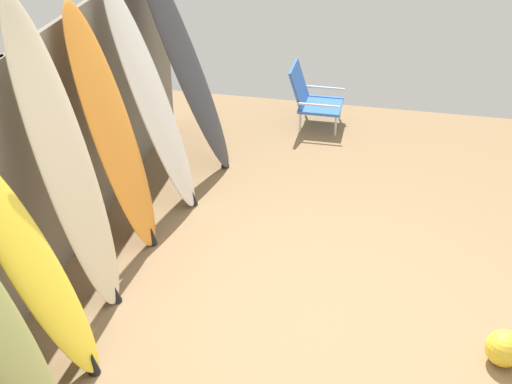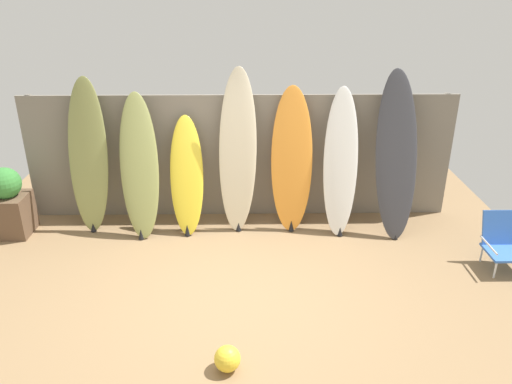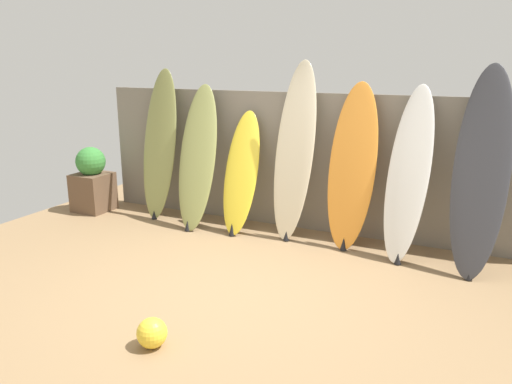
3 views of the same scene
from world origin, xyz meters
TOP-DOWN VIEW (x-y plane):
  - ground at (0.00, 0.00)m, footprint 7.68×7.68m
  - fence_back at (-0.00, 2.01)m, footprint 6.08×0.11m
  - surfboard_olive_0 at (-2.05, 1.66)m, footprint 0.54×0.51m
  - surfboard_olive_1 at (-1.34, 1.52)m, footprint 0.60×0.78m
  - surfboard_yellow_2 at (-0.72, 1.58)m, footprint 0.49×0.69m
  - surfboard_cream_3 at (-0.02, 1.66)m, footprint 0.57×0.60m
  - surfboard_orange_4 at (0.72, 1.65)m, footprint 0.59×0.57m
  - surfboard_white_5 at (1.38, 1.57)m, footprint 0.54×0.78m
  - surfboard_charcoal_6 at (2.11, 1.53)m, footprint 0.58×0.87m
  - beach_chair at (3.23, 0.50)m, footprint 0.50×0.54m
  - planter_box at (-3.13, 1.43)m, footprint 0.50×0.50m
  - beach_ball at (-0.08, -1.24)m, footprint 0.24×0.24m

SIDE VIEW (x-z plane):
  - ground at x=0.00m, z-range 0.00..0.00m
  - beach_ball at x=-0.08m, z-range 0.00..0.24m
  - beach_chair at x=3.23m, z-range 0.00..0.66m
  - planter_box at x=-3.13m, z-range -0.03..0.93m
  - surfboard_yellow_2 at x=-0.72m, z-range -0.01..1.56m
  - fence_back at x=0.00m, z-range 0.00..1.80m
  - surfboard_olive_1 at x=-1.34m, z-range -0.01..1.89m
  - surfboard_white_5 at x=1.38m, z-range -0.01..1.94m
  - surfboard_orange_4 at x=0.72m, z-range -0.01..1.95m
  - surfboard_olive_0 at x=-2.05m, z-range -0.01..2.09m
  - surfboard_charcoal_6 at x=2.11m, z-range -0.01..2.17m
  - surfboard_cream_3 at x=-0.02m, z-range -0.01..2.20m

